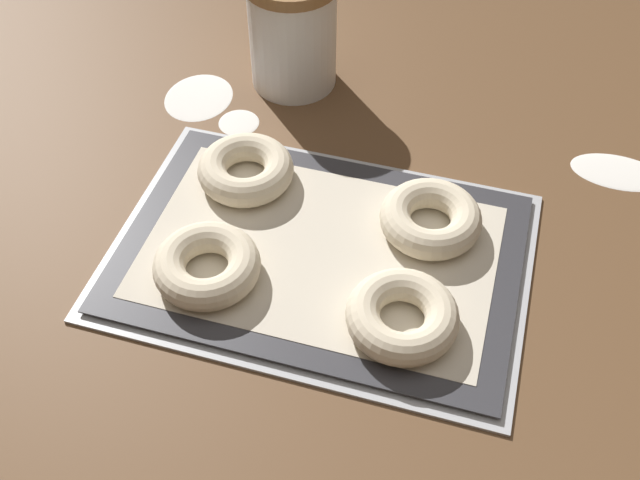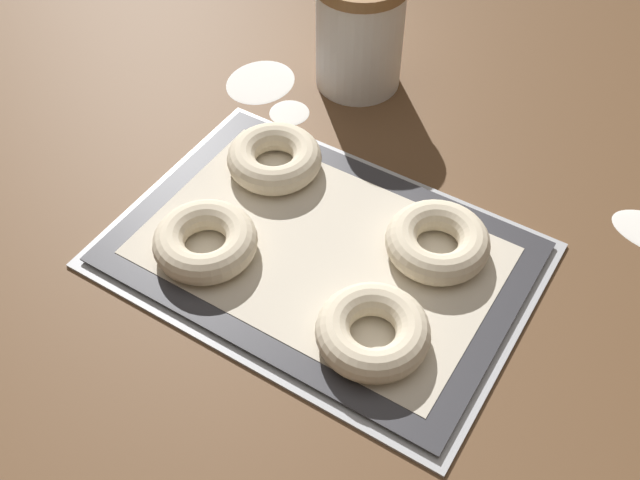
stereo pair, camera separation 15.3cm
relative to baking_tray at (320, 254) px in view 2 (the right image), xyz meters
name	(u,v)px [view 2 (the right image)]	position (x,y,z in m)	size (l,w,h in m)	color
ground_plane	(332,254)	(0.01, 0.01, 0.00)	(2.80, 2.80, 0.00)	brown
baking_tray	(320,254)	(0.00, 0.00, 0.00)	(0.48, 0.34, 0.01)	#B2B5BA
baking_mat	(320,251)	(0.00, 0.00, 0.01)	(0.46, 0.31, 0.00)	#333338
bagel_front_left	(205,241)	(-0.11, -0.07, 0.03)	(0.12, 0.12, 0.04)	beige
bagel_front_right	(373,331)	(0.11, -0.08, 0.03)	(0.12, 0.12, 0.04)	beige
bagel_back_left	(274,158)	(-0.12, 0.09, 0.03)	(0.12, 0.12, 0.04)	beige
bagel_back_right	(437,242)	(0.11, 0.07, 0.03)	(0.12, 0.12, 0.04)	beige
flour_canister	(360,31)	(-0.13, 0.31, 0.08)	(0.13, 0.13, 0.17)	white
flour_patch_near	(260,81)	(-0.25, 0.24, 0.00)	(0.10, 0.11, 0.00)	white
flour_patch_far	(289,112)	(-0.18, 0.20, 0.00)	(0.06, 0.06, 0.00)	white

